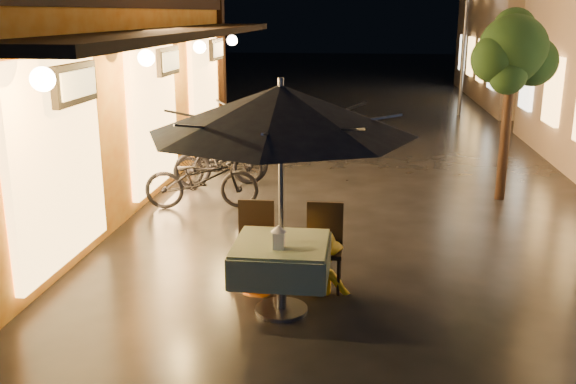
# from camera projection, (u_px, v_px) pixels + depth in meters

# --- Properties ---
(ground) EXTENTS (90.00, 90.00, 0.00)m
(ground) POSITION_uv_depth(u_px,v_px,m) (353.00, 307.00, 6.90)
(ground) COLOR black
(ground) RESTS_ON ground
(street_tree) EXTENTS (1.43, 1.20, 3.15)m
(street_tree) POSITION_uv_depth(u_px,v_px,m) (513.00, 54.00, 10.29)
(street_tree) COLOR black
(street_tree) RESTS_ON ground
(streetlamp_far) EXTENTS (0.36, 0.36, 4.23)m
(streetlamp_far) POSITION_uv_depth(u_px,v_px,m) (466.00, 18.00, 19.16)
(streetlamp_far) COLOR #59595E
(streetlamp_far) RESTS_ON ground
(cafe_table) EXTENTS (0.99, 0.99, 0.78)m
(cafe_table) POSITION_uv_depth(u_px,v_px,m) (281.00, 260.00, 6.66)
(cafe_table) COLOR #59595E
(cafe_table) RESTS_ON ground
(patio_umbrella) EXTENTS (2.68, 2.68, 2.46)m
(patio_umbrella) POSITION_uv_depth(u_px,v_px,m) (281.00, 110.00, 6.24)
(patio_umbrella) COLOR #59595E
(patio_umbrella) RESTS_ON ground
(cafe_chair_left) EXTENTS (0.42, 0.42, 0.97)m
(cafe_chair_left) POSITION_uv_depth(u_px,v_px,m) (255.00, 239.00, 7.42)
(cafe_chair_left) COLOR black
(cafe_chair_left) RESTS_ON ground
(cafe_chair_right) EXTENTS (0.42, 0.42, 0.97)m
(cafe_chair_right) POSITION_uv_depth(u_px,v_px,m) (324.00, 241.00, 7.33)
(cafe_chair_right) COLOR black
(cafe_chair_right) RESTS_ON ground
(table_lantern) EXTENTS (0.16, 0.16, 0.25)m
(table_lantern) POSITION_uv_depth(u_px,v_px,m) (279.00, 236.00, 6.39)
(table_lantern) COLOR white
(table_lantern) RESTS_ON cafe_table
(person_orange) EXTENTS (0.81, 0.69, 1.46)m
(person_orange) POSITION_uv_depth(u_px,v_px,m) (256.00, 228.00, 7.20)
(person_orange) COLOR orange
(person_orange) RESTS_ON ground
(person_yellow) EXTENTS (0.92, 0.58, 1.36)m
(person_yellow) POSITION_uv_depth(u_px,v_px,m) (321.00, 234.00, 7.16)
(person_yellow) COLOR yellow
(person_yellow) RESTS_ON ground
(bicycle_0) EXTENTS (1.90, 0.93, 0.96)m
(bicycle_0) POSITION_uv_depth(u_px,v_px,m) (202.00, 179.00, 10.30)
(bicycle_0) COLOR black
(bicycle_0) RESTS_ON ground
(bicycle_1) EXTENTS (1.79, 1.16, 1.05)m
(bicycle_1) POSITION_uv_depth(u_px,v_px,m) (222.00, 158.00, 11.61)
(bicycle_1) COLOR black
(bicycle_1) RESTS_ON ground
(bicycle_2) EXTENTS (1.73, 1.02, 0.86)m
(bicycle_2) POSITION_uv_depth(u_px,v_px,m) (218.00, 162.00, 11.70)
(bicycle_2) COLOR black
(bicycle_2) RESTS_ON ground
(bicycle_3) EXTENTS (1.92, 0.89, 1.11)m
(bicycle_3) POSITION_uv_depth(u_px,v_px,m) (236.00, 138.00, 13.30)
(bicycle_3) COLOR black
(bicycle_3) RESTS_ON ground
(bicycle_4) EXTENTS (1.76, 1.03, 0.88)m
(bicycle_4) POSITION_uv_depth(u_px,v_px,m) (243.00, 134.00, 14.39)
(bicycle_4) COLOR black
(bicycle_4) RESTS_ON ground
(bicycle_5) EXTENTS (1.55, 0.98, 0.91)m
(bicycle_5) POSITION_uv_depth(u_px,v_px,m) (247.00, 130.00, 14.72)
(bicycle_5) COLOR black
(bicycle_5) RESTS_ON ground
(bicycle_6) EXTENTS (1.91, 1.30, 0.95)m
(bicycle_6) POSITION_uv_depth(u_px,v_px,m) (268.00, 122.00, 15.66)
(bicycle_6) COLOR black
(bicycle_6) RESTS_ON ground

